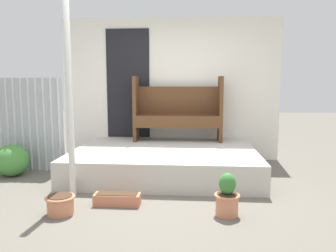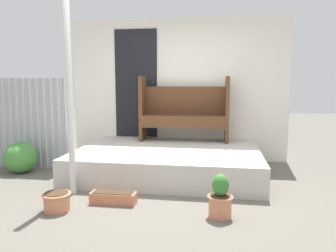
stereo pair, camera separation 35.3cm
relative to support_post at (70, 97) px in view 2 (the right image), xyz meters
name	(u,v)px [view 2 (the right image)]	position (x,y,z in m)	size (l,w,h in m)	color
ground_plane	(160,195)	(1.13, 0.10, -1.25)	(24.00, 24.00, 0.00)	#666056
porch_slab	(168,161)	(1.08, 1.13, -1.05)	(2.82, 2.06, 0.40)	beige
house_wall	(175,89)	(1.04, 2.19, 0.06)	(4.02, 0.08, 2.60)	white
support_post	(70,97)	(0.00, 0.00, 0.00)	(0.08, 0.08, 2.49)	silver
bench	(184,109)	(1.25, 1.88, -0.28)	(1.56, 0.43, 1.14)	#54331C
flower_pot_left	(57,201)	(0.07, -0.58, -1.13)	(0.32, 0.32, 0.21)	tan
flower_pot_middle	(220,199)	(1.89, -0.48, -1.04)	(0.28, 0.28, 0.47)	tan
planter_box_rect	(113,198)	(0.63, -0.27, -1.18)	(0.54, 0.18, 0.14)	#C67251
shrub_by_fence	(21,158)	(-1.26, 0.80, -1.00)	(0.52, 0.46, 0.49)	#478C3D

